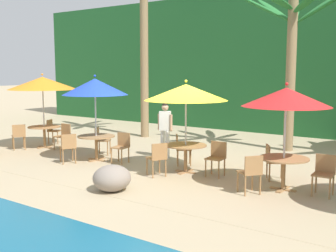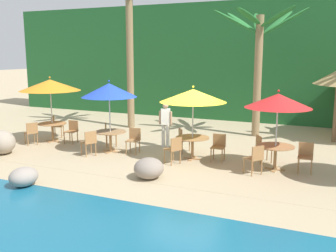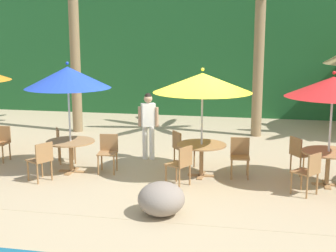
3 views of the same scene
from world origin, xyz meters
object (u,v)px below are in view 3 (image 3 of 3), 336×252
at_px(chair_orange_seaward, 1,141).
at_px(chair_red_inland, 299,153).
at_px(umbrella_red, 333,87).
at_px(dining_table_red, 328,157).
at_px(umbrella_blue, 68,77).
at_px(dining_table_blue, 71,146).
at_px(chair_yellow_left, 181,163).
at_px(chair_blue_left, 42,159).
at_px(dining_table_yellow, 202,150).
at_px(palm_tree_second, 260,15).
at_px(umbrella_yellow, 202,83).
at_px(chair_yellow_seaward, 240,154).
at_px(chair_blue_seaward, 108,150).
at_px(chair_blue_inland, 63,143).
at_px(waiter_in_white, 148,121).
at_px(chair_red_left, 309,171).
at_px(chair_yellow_inland, 181,146).

xyz_separation_m(chair_orange_seaward, chair_red_inland, (7.25, 0.24, 0.00)).
distance_m(umbrella_red, dining_table_red, 1.47).
bearing_deg(umbrella_blue, dining_table_blue, -10.62).
bearing_deg(chair_yellow_left, chair_blue_left, -174.93).
height_order(dining_table_yellow, palm_tree_second, palm_tree_second).
relative_size(umbrella_blue, chair_blue_left, 2.92).
bearing_deg(umbrella_yellow, chair_blue_left, -162.28).
height_order(chair_yellow_seaward, palm_tree_second, palm_tree_second).
bearing_deg(dining_table_yellow, chair_red_inland, 14.29).
bearing_deg(umbrella_yellow, chair_blue_seaward, -177.87).
bearing_deg(chair_red_inland, chair_orange_seaward, -178.13).
height_order(dining_table_blue, chair_blue_inland, chair_blue_inland).
relative_size(palm_tree_second, waiter_in_white, 3.09).
bearing_deg(umbrella_red, chair_yellow_seaward, 171.36).
height_order(dining_table_red, chair_red_inland, chair_red_inland).
bearing_deg(chair_yellow_seaward, chair_orange_seaward, 178.49).
bearing_deg(dining_table_blue, dining_table_red, 1.50).
height_order(dining_table_yellow, chair_yellow_seaward, chair_yellow_seaward).
relative_size(dining_table_blue, chair_red_left, 1.26).
distance_m(chair_red_inland, chair_red_left, 1.40).
relative_size(chair_blue_left, chair_red_left, 1.00).
bearing_deg(chair_yellow_seaward, chair_red_inland, 16.72).
xyz_separation_m(dining_table_blue, chair_blue_seaward, (0.83, 0.19, -0.10)).
bearing_deg(palm_tree_second, dining_table_blue, -130.35).
height_order(chair_yellow_inland, palm_tree_second, palm_tree_second).
height_order(umbrella_yellow, chair_red_inland, umbrella_yellow).
height_order(chair_orange_seaward, chair_yellow_inland, same).
relative_size(chair_blue_inland, chair_yellow_inland, 1.00).
bearing_deg(umbrella_yellow, umbrella_red, -2.67).
xyz_separation_m(chair_blue_seaward, chair_yellow_left, (1.83, -0.71, 0.00)).
relative_size(chair_orange_seaward, umbrella_blue, 0.34).
distance_m(umbrella_blue, chair_blue_inland, 1.88).
height_order(chair_blue_left, palm_tree_second, palm_tree_second).
distance_m(chair_yellow_left, umbrella_red, 3.45).
height_order(chair_yellow_inland, umbrella_red, umbrella_red).
relative_size(chair_yellow_seaward, chair_yellow_left, 1.00).
distance_m(chair_orange_seaward, umbrella_red, 7.95).
distance_m(chair_yellow_left, chair_red_left, 2.55).
xyz_separation_m(chair_blue_inland, chair_blue_left, (0.17, -1.48, 0.00)).
bearing_deg(dining_table_blue, chair_yellow_left, -11.06).
height_order(chair_orange_seaward, chair_blue_seaward, same).
distance_m(chair_blue_left, waiter_in_white, 2.91).
relative_size(umbrella_red, palm_tree_second, 0.46).
bearing_deg(umbrella_red, palm_tree_second, 108.09).
height_order(chair_orange_seaward, umbrella_blue, umbrella_blue).
bearing_deg(dining_table_red, chair_blue_left, -171.14).
xyz_separation_m(dining_table_yellow, umbrella_red, (2.68, -0.12, 1.47)).
distance_m(umbrella_yellow, waiter_in_white, 2.21).
distance_m(dining_table_blue, umbrella_red, 5.85).
relative_size(chair_orange_seaward, umbrella_yellow, 0.36).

